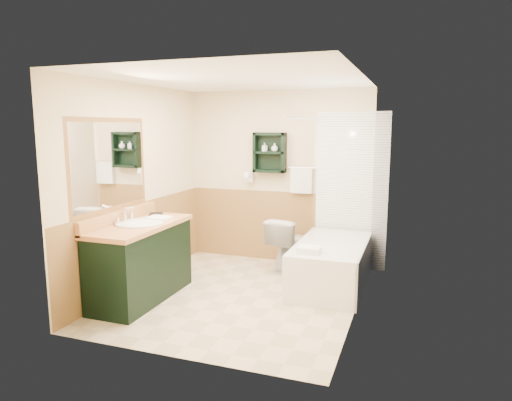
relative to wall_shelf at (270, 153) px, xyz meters
The scene contains 25 objects.
floor 2.09m from the wall_shelf, 85.93° to the right, with size 3.00×3.00×0.00m, color beige.
back_wall 0.38m from the wall_shelf, 48.99° to the left, with size 2.60×0.04×2.40m, color #F5E8C0.
left_wall 1.89m from the wall_shelf, 130.97° to the right, with size 0.04×3.00×2.40m, color #F5E8C0.
right_wall 2.03m from the wall_shelf, 44.70° to the right, with size 0.04×3.00×2.40m, color #F5E8C0.
ceiling 1.66m from the wall_shelf, 85.93° to the right, with size 2.60×3.00×0.04m, color white.
wainscot_left 2.12m from the wall_shelf, 130.14° to the right, with size 2.98×2.98×1.00m, color #A87944, non-canonical shape.
wainscot_back 1.06m from the wall_shelf, 38.66° to the left, with size 2.58×2.58×1.00m, color #A87944, non-canonical shape.
mirror_frame 2.28m from the wall_shelf, 120.90° to the right, with size 1.30×1.30×1.00m, color olive, non-canonical shape.
mirror_glass 2.28m from the wall_shelf, 120.79° to the right, with size 1.20×1.20×0.90m, color white, non-canonical shape.
tile_right 1.61m from the wall_shelf, 25.39° to the right, with size 1.50×1.50×2.10m, color white, non-canonical shape.
tile_back 1.23m from the wall_shelf, ahead, with size 0.95×0.95×2.10m, color white, non-canonical shape.
tile_accent 1.56m from the wall_shelf, 25.55° to the right, with size 1.50×1.50×0.10m, color #144734, non-canonical shape.
wall_shelf is the anchor object (origin of this frame).
hair_dryer 0.46m from the wall_shelf, behind, with size 0.10×0.24×0.18m, color white, non-canonical shape.
towel_bar 0.49m from the wall_shelf, ahead, with size 0.40×0.06×0.40m, color silver, non-canonical shape.
curtain_rod 1.01m from the wall_shelf, 46.11° to the right, with size 0.03×0.03×1.60m, color silver.
shower_curtain 0.89m from the wall_shelf, 37.30° to the right, with size 1.05×1.05×1.70m, color beige, non-canonical shape.
vanity 2.34m from the wall_shelf, 115.76° to the right, with size 0.59×1.35×0.86m, color black.
bathtub 1.80m from the wall_shelf, 35.54° to the right, with size 0.80×1.50×0.53m, color silver.
toilet 1.29m from the wall_shelf, 37.29° to the right, with size 0.40×0.72×0.70m, color silver.
counter_towel 1.92m from the wall_shelf, 116.29° to the right, with size 0.25×0.20×0.04m, color silver.
vanity_book 1.85m from the wall_shelf, 127.14° to the right, with size 0.16×0.02×0.21m, color black.
tub_towel 1.82m from the wall_shelf, 55.44° to the right, with size 0.24×0.20×0.07m, color silver.
soap_bottle_a 0.08m from the wall_shelf, behind, with size 0.05×0.12×0.06m, color silver.
soap_bottle_b 0.10m from the wall_shelf, ahead, with size 0.09×0.12×0.09m, color silver.
Camera 1 is at (1.83, -4.62, 1.91)m, focal length 32.00 mm.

